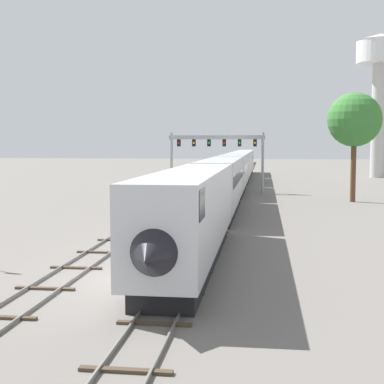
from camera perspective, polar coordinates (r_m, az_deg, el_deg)
ground_plane at (r=25.78m, az=-5.67°, el=-8.94°), size 400.00×400.00×0.00m
track_main at (r=84.68m, az=4.80°, el=0.80°), size 2.60×200.00×0.16m
track_near at (r=65.31m, az=-0.80°, el=-0.41°), size 2.60×160.00×0.16m
passenger_train at (r=70.50m, az=4.31°, el=2.04°), size 3.04×104.55×4.80m
signal_gantry at (r=70.72m, az=2.51°, el=4.47°), size 12.10×0.49×7.53m
water_tower at (r=108.12m, az=18.54°, el=11.81°), size 8.56×8.56×25.63m
trackside_tree_left at (r=61.71m, az=16.15°, el=7.01°), size 5.67×5.67×11.50m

